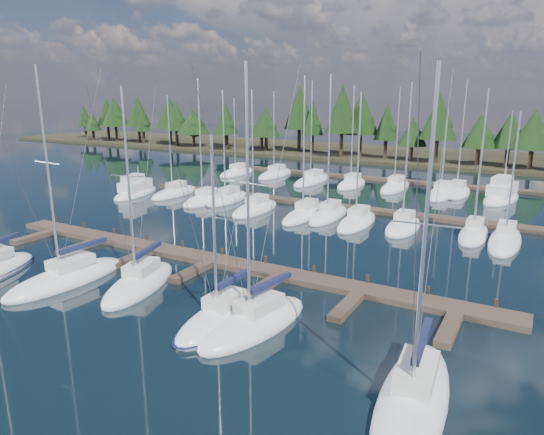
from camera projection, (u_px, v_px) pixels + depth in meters
The scene contains 13 objects.
ground at pixel (286, 227), 47.95m from camera, with size 260.00×260.00×0.00m, color black.
far_shore at pixel (424, 156), 98.49m from camera, with size 220.00×30.00×0.60m, color #2E2B1A.
main_dock at pixel (210, 263), 37.23m from camera, with size 44.00×6.13×0.90m.
back_docks at pixel (355, 191), 64.42m from camera, with size 50.00×21.80×0.40m.
front_sailboat_2 at pixel (67, 278), 33.91m from camera, with size 3.54×9.42×15.37m.
front_sailboat_3 at pixel (140, 283), 32.96m from camera, with size 4.68×8.51×14.09m.
front_sailboat_4 at pixel (221, 318), 27.88m from camera, with size 2.96×7.78×11.60m.
front_sailboat_5 at pixel (255, 322), 27.34m from camera, with size 4.35×8.75×15.18m.
front_sailboat_6 at pixel (413, 400), 20.48m from camera, with size 3.61×10.24×14.75m.
back_sailboat_rows at pixel (342, 197), 60.37m from camera, with size 43.80×31.25×15.44m.
motor_yacht_left at pixel (136, 191), 62.75m from camera, with size 4.76×9.23×4.40m.
motor_yacht_right at pixel (501, 196), 59.75m from camera, with size 4.84×10.29×4.96m.
tree_line at pixel (399, 123), 89.88m from camera, with size 186.17×11.54×14.04m.
Camera 1 is at (21.41, -10.96, 12.88)m, focal length 32.00 mm.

